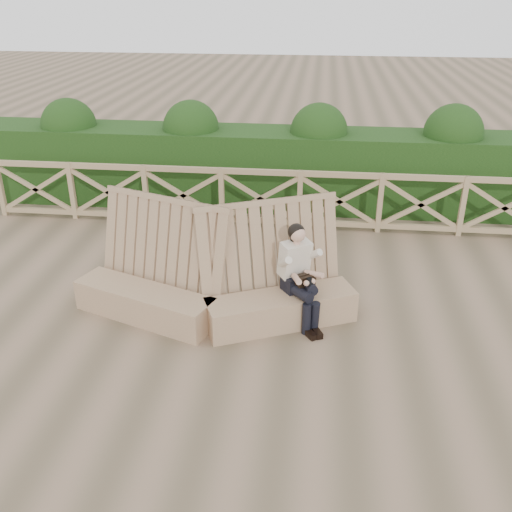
# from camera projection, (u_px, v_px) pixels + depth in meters

# --- Properties ---
(ground) EXTENTS (60.00, 60.00, 0.00)m
(ground) POSITION_uv_depth(u_px,v_px,m) (231.00, 330.00, 7.49)
(ground) COLOR brown
(ground) RESTS_ON ground
(bench) EXTENTS (3.86, 1.49, 1.56)m
(bench) POSITION_uv_depth(u_px,v_px,m) (213.00, 292.00, 7.61)
(bench) COLOR #977256
(bench) RESTS_ON ground
(woman) EXTENTS (0.67, 0.85, 1.36)m
(woman) POSITION_uv_depth(u_px,v_px,m) (299.00, 272.00, 7.41)
(woman) COLOR black
(woman) RESTS_ON ground
(guardrail) EXTENTS (10.10, 0.09, 1.10)m
(guardrail) POSITION_uv_depth(u_px,v_px,m) (260.00, 198.00, 10.37)
(guardrail) COLOR #8D7A52
(guardrail) RESTS_ON ground
(hedge) EXTENTS (12.00, 1.20, 1.50)m
(hedge) POSITION_uv_depth(u_px,v_px,m) (267.00, 168.00, 11.36)
(hedge) COLOR black
(hedge) RESTS_ON ground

